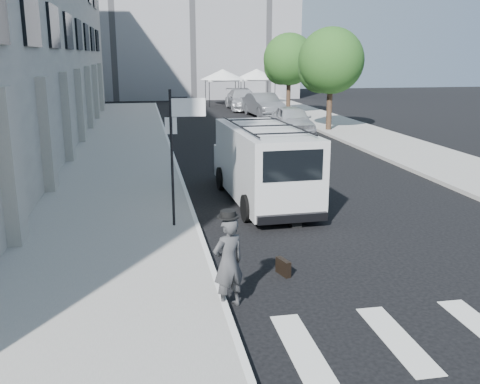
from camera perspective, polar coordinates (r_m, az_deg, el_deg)
name	(u,v)px	position (r m, az deg, el deg)	size (l,w,h in m)	color
ground	(306,270)	(11.63, 7.05, -8.30)	(120.00, 120.00, 0.00)	black
sidewalk_left	(123,148)	(26.59, -12.35, 4.61)	(4.50, 48.00, 0.15)	gray
sidewalk_right	(351,130)	(32.92, 11.71, 6.49)	(4.00, 56.00, 0.15)	gray
sign_pole	(180,129)	(13.56, -6.37, 6.65)	(1.03, 0.07, 3.50)	black
tree_near	(328,63)	(32.23, 9.42, 13.39)	(3.80, 3.83, 6.03)	black
tree_far	(287,61)	(40.82, 5.06, 13.71)	(3.80, 3.83, 6.03)	black
tent_left	(223,75)	(48.79, -1.86, 12.39)	(4.00, 4.00, 3.20)	black
tent_right	(257,74)	(49.86, 1.78, 12.44)	(4.00, 4.00, 3.20)	black
businessman	(228,263)	(9.66, -1.25, -7.56)	(0.62, 0.41, 1.71)	#363739
briefcase	(283,267)	(11.31, 4.63, -7.98)	(0.12, 0.44, 0.34)	black
suitcase	(295,214)	(14.39, 5.90, -2.40)	(0.28, 0.44, 1.21)	black
cargo_van	(263,163)	(16.62, 2.43, 3.09)	(2.39, 6.25, 2.32)	silver
parked_car_a	(292,120)	(31.05, 5.58, 7.64)	(1.94, 4.82, 1.64)	#AEB0B6
parked_car_b	(263,105)	(39.93, 2.52, 9.26)	(1.81, 5.20, 1.71)	#57595E
parked_car_c	(242,100)	(44.96, 0.25, 9.83)	(2.35, 5.79, 1.68)	#A5A7AD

